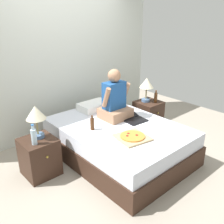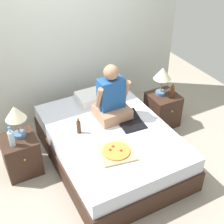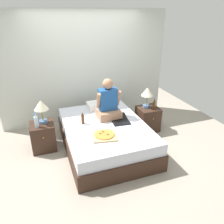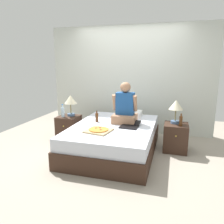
{
  "view_description": "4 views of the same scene",
  "coord_description": "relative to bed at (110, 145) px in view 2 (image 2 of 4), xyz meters",
  "views": [
    {
      "loc": [
        -2.32,
        -2.47,
        2.1
      ],
      "look_at": [
        -0.12,
        0.01,
        0.76
      ],
      "focal_mm": 40.0,
      "sensor_mm": 36.0,
      "label": 1
    },
    {
      "loc": [
        -1.48,
        -2.85,
        3.04
      ],
      "look_at": [
        -0.01,
        -0.07,
        0.85
      ],
      "focal_mm": 50.0,
      "sensor_mm": 36.0,
      "label": 2
    },
    {
      "loc": [
        -1.09,
        -3.45,
        2.43
      ],
      "look_at": [
        0.1,
        -0.13,
        0.8
      ],
      "focal_mm": 35.0,
      "sensor_mm": 36.0,
      "label": 3
    },
    {
      "loc": [
        1.06,
        -3.75,
        1.65
      ],
      "look_at": [
        0.01,
        -0.16,
        0.81
      ],
      "focal_mm": 35.0,
      "sensor_mm": 36.0,
      "label": 4
    }
  ],
  "objects": [
    {
      "name": "bed",
      "position": [
        0.0,
        0.0,
        0.0
      ],
      "size": [
        1.5,
        2.08,
        0.52
      ],
      "color": "#382319",
      "rests_on": "ground"
    },
    {
      "name": "nightstand_right",
      "position": [
        1.12,
        0.37,
        0.01
      ],
      "size": [
        0.44,
        0.47,
        0.53
      ],
      "color": "#382319",
      "rests_on": "ground"
    },
    {
      "name": "pizza_box",
      "position": [
        -0.14,
        -0.43,
        0.28
      ],
      "size": [
        0.46,
        0.46,
        0.05
      ],
      "color": "tan",
      "rests_on": "bed"
    },
    {
      "name": "lamp_on_left_nightstand",
      "position": [
        -1.08,
        0.42,
        0.6
      ],
      "size": [
        0.26,
        0.26,
        0.45
      ],
      "color": "#4C6B93",
      "rests_on": "nightstand_left"
    },
    {
      "name": "beer_bottle",
      "position": [
        1.19,
        0.27,
        0.37
      ],
      "size": [
        0.06,
        0.06,
        0.23
      ],
      "color": "#512D14",
      "rests_on": "nightstand_right"
    },
    {
      "name": "ground_plane",
      "position": [
        0.0,
        0.0,
        -0.26
      ],
      "size": [
        5.88,
        5.88,
        0.0
      ],
      "primitive_type": "plane",
      "color": "#9E9384"
    },
    {
      "name": "nightstand_left",
      "position": [
        -1.12,
        0.37,
        0.01
      ],
      "size": [
        0.44,
        0.47,
        0.53
      ],
      "color": "#382319",
      "rests_on": "ground"
    },
    {
      "name": "lamp_on_right_nightstand",
      "position": [
        1.09,
        0.42,
        0.6
      ],
      "size": [
        0.26,
        0.26,
        0.45
      ],
      "color": "#4C6B93",
      "rests_on": "nightstand_right"
    },
    {
      "name": "beer_bottle_on_bed",
      "position": [
        -0.38,
        0.14,
        0.36
      ],
      "size": [
        0.06,
        0.06,
        0.22
      ],
      "color": "#4C2811",
      "rests_on": "bed"
    },
    {
      "name": "water_bottle",
      "position": [
        -1.2,
        0.28,
        0.38
      ],
      "size": [
        0.07,
        0.07,
        0.28
      ],
      "color": "silver",
      "rests_on": "nightstand_left"
    },
    {
      "name": "person_seated",
      "position": [
        0.15,
        0.25,
        0.55
      ],
      "size": [
        0.47,
        0.4,
        0.78
      ],
      "color": "#A37556",
      "rests_on": "bed"
    },
    {
      "name": "laptop",
      "position": [
        0.31,
        -0.02,
        0.28
      ],
      "size": [
        0.35,
        0.44,
        0.07
      ],
      "color": "black",
      "rests_on": "bed"
    },
    {
      "name": "pillow",
      "position": [
        0.13,
        0.76,
        0.32
      ],
      "size": [
        0.52,
        0.34,
        0.12
      ],
      "primitive_type": "cube",
      "color": "white",
      "rests_on": "bed"
    },
    {
      "name": "wall_back",
      "position": [
        0.0,
        1.4,
        0.99
      ],
      "size": [
        3.88,
        0.12,
        2.5
      ],
      "primitive_type": "cube",
      "color": "silver",
      "rests_on": "ground"
    }
  ]
}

